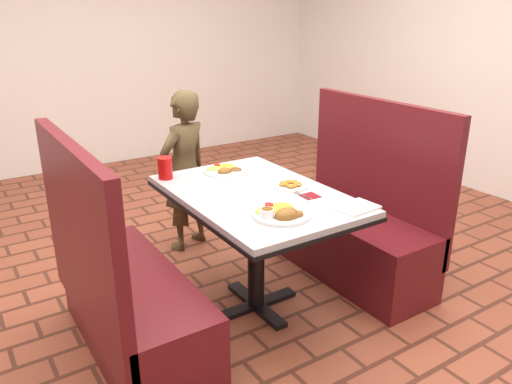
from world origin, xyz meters
TOP-DOWN VIEW (x-y plane):
  - dining_table at (0.00, 0.00)m, footprint 0.81×1.21m
  - booth_bench_left at (-0.80, 0.00)m, footprint 0.47×1.20m
  - booth_bench_right at (0.80, 0.00)m, footprint 0.47×1.20m
  - diner_person at (0.03, 1.00)m, footprint 0.50×0.42m
  - near_dinner_plate at (-0.09, -0.36)m, footprint 0.30×0.30m
  - far_dinner_plate at (0.03, 0.41)m, footprint 0.27×0.27m
  - plantain_plate at (0.21, -0.04)m, footprint 0.20×0.20m
  - maroon_napkin at (0.21, -0.22)m, footprint 0.10×0.10m
  - spoon_utensil at (0.18, -0.19)m, footprint 0.02×0.14m
  - red_tumbler at (-0.33, 0.50)m, footprint 0.09×0.09m
  - paper_napkin at (0.30, -0.49)m, footprint 0.22×0.17m
  - knife_utensil at (-0.09, -0.40)m, footprint 0.02×0.15m
  - fork_utensil at (-0.06, -0.42)m, footprint 0.06×0.15m
  - lettuce_shreds at (0.04, 0.06)m, footprint 0.28×0.32m

SIDE VIEW (x-z plane):
  - booth_bench_left at x=-0.80m, z-range -0.26..0.92m
  - booth_bench_right at x=0.80m, z-range -0.26..0.92m
  - diner_person at x=0.03m, z-range 0.00..1.19m
  - dining_table at x=0.00m, z-range 0.28..1.03m
  - lettuce_shreds at x=0.04m, z-range 0.75..0.75m
  - maroon_napkin at x=0.21m, z-range 0.75..0.75m
  - spoon_utensil at x=0.18m, z-range 0.75..0.76m
  - paper_napkin at x=0.30m, z-range 0.75..0.76m
  - knife_utensil at x=-0.09m, z-range 0.76..0.76m
  - fork_utensil at x=-0.06m, z-range 0.76..0.76m
  - plantain_plate at x=0.21m, z-range 0.75..0.78m
  - far_dinner_plate at x=0.03m, z-range 0.74..0.81m
  - near_dinner_plate at x=-0.09m, z-range 0.74..0.83m
  - red_tumbler at x=-0.33m, z-range 0.75..0.88m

